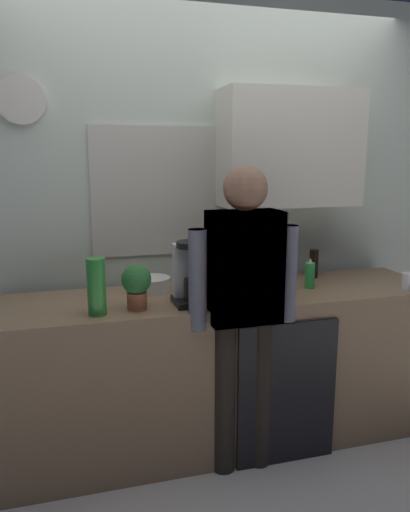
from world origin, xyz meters
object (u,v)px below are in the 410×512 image
bottle_amber_beer (242,279)px  potted_plant (136,284)px  bottle_dark_sauce (314,264)px  person_at_sink (244,296)px  cup_white_mug (409,281)px  bottle_clear_soda (96,287)px  mixing_bowl (151,284)px  dish_soap (310,275)px  person_guest (244,296)px  coffee_maker (192,275)px  storage_canister (265,277)px  bottle_olive_oil (233,264)px

bottle_amber_beer → potted_plant: 0.57m
bottle_dark_sauce → person_at_sink: size_ratio=0.11×
bottle_dark_sauce → cup_white_mug: (0.39, -0.40, -0.04)m
person_at_sink → bottle_clear_soda: bearing=-174.4°
mixing_bowl → potted_plant: 0.35m
dish_soap → person_at_sink: person_at_sink is taller
bottle_dark_sauce → mixing_bowl: (-1.04, -0.03, -0.05)m
cup_white_mug → person_guest: (-1.04, -0.09, 0.02)m
bottle_amber_beer → cup_white_mug: (1.00, -0.07, -0.07)m
mixing_bowl → person_at_sink: (0.39, -0.46, 0.02)m
coffee_maker → dish_soap: coffee_maker is taller
dish_soap → person_guest: 0.58m
storage_canister → cup_white_mug: bearing=-13.1°
storage_canister → dish_soap: bearing=-1.3°
dish_soap → person_at_sink: 0.58m
bottle_amber_beer → coffee_maker: bearing=173.9°
bottle_amber_beer → bottle_olive_oil: (0.06, 0.31, 0.01)m
dish_soap → storage_canister: 0.28m
bottle_dark_sauce → potted_plant: size_ratio=0.78×
coffee_maker → mixing_bowl: bearing=121.6°
potted_plant → storage_canister: bearing=10.3°
cup_white_mug → mixing_bowl: cup_white_mug is taller
cup_white_mug → person_at_sink: (-1.04, -0.09, 0.02)m
potted_plant → dish_soap: size_ratio=1.28×
bottle_dark_sauce → mixing_bowl: bottle_dark_sauce is taller
bottle_clear_soda → mixing_bowl: bottle_clear_soda is taller
storage_canister → person_at_sink: 0.36m
bottle_dark_sauce → coffee_maker: bearing=-160.5°
bottle_olive_oil → bottle_clear_soda: (-0.82, -0.36, 0.02)m
bottle_olive_oil → person_at_sink: (-0.11, -0.47, -0.06)m
coffee_maker → potted_plant: 0.30m
coffee_maker → person_guest: person_guest is taller
person_guest → person_at_sink: bearing=180.0°
coffee_maker → bottle_olive_oil: 0.44m
bottle_amber_beer → person_at_sink: (-0.05, -0.15, -0.05)m
person_at_sink → storage_canister: bearing=64.5°
bottle_clear_soda → person_at_sink: 0.73m
coffee_maker → storage_canister: (0.45, 0.09, -0.06)m
bottle_amber_beer → dish_soap: 0.48m
bottle_amber_beer → cup_white_mug: size_ratio=2.42×
bottle_dark_sauce → person_at_sink: bearing=-143.0°
bottle_clear_soda → cup_white_mug: bottle_clear_soda is taller
dish_soap → coffee_maker: bearing=-173.1°
bottle_clear_soda → mixing_bowl: size_ratio=1.27×
bottle_clear_soda → dish_soap: bearing=7.4°
coffee_maker → person_guest: 0.30m
bottle_dark_sauce → person_at_sink: (-0.65, -0.49, -0.03)m
person_guest → bottle_dark_sauce: bearing=-151.8°
bottle_clear_soda → storage_canister: (0.95, 0.17, -0.06)m
person_at_sink → coffee_maker: bearing=155.2°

